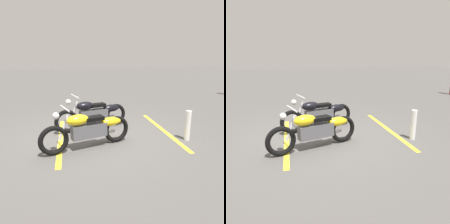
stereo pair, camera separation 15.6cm
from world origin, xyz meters
The scene contains 6 objects.
ground_plane centered at (0.00, 0.00, 0.00)m, with size 60.00×60.00×0.00m, color #514F4C.
motorcycle_bright_foreground centered at (-0.19, -0.65, 0.46)m, with size 2.20×0.77×1.04m.
motorcycle_dark_foreground centered at (0.19, 0.68, 0.46)m, with size 2.20×0.76×1.04m.
bollard_post centered at (2.29, -0.88, 0.39)m, with size 0.14×0.14×0.78m, color white.
parking_stripe_near centered at (-0.83, 0.08, 0.00)m, with size 3.20×0.12×0.01m, color yellow.
parking_stripe_mid centered at (2.08, -0.02, 0.00)m, with size 3.20×0.12×0.01m, color yellow.
Camera 1 is at (-1.03, -5.42, 2.14)m, focal length 35.14 mm.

